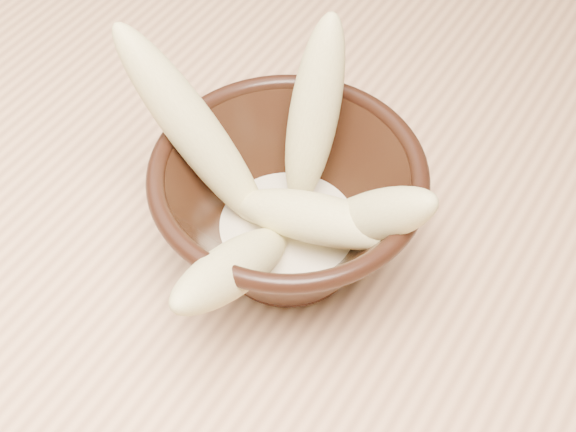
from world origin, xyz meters
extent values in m
cube|color=#E0AC7B|center=(0.00, 0.00, 0.73)|extent=(1.20, 0.80, 0.04)
cylinder|color=tan|center=(-0.54, 0.34, 0.35)|extent=(0.05, 0.05, 0.71)
cylinder|color=black|center=(-0.11, -0.01, 0.76)|extent=(0.08, 0.08, 0.01)
cylinder|color=black|center=(-0.11, -0.01, 0.77)|extent=(0.08, 0.08, 0.01)
torus|color=black|center=(-0.11, -0.01, 0.84)|extent=(0.19, 0.19, 0.01)
cylinder|color=beige|center=(-0.11, -0.01, 0.78)|extent=(0.10, 0.10, 0.01)
ellipsoid|color=#C8BC76|center=(-0.12, 0.04, 0.85)|extent=(0.05, 0.09, 0.14)
ellipsoid|color=#C8BC76|center=(-0.18, -0.02, 0.85)|extent=(0.13, 0.04, 0.16)
ellipsoid|color=#C8BC76|center=(-0.05, -0.01, 0.83)|extent=(0.11, 0.04, 0.12)
ellipsoid|color=#C8BC76|center=(-0.09, -0.02, 0.82)|extent=(0.13, 0.04, 0.07)
ellipsoid|color=#C8BC76|center=(-0.11, -0.08, 0.83)|extent=(0.04, 0.14, 0.11)
camera|label=1|loc=(0.07, -0.31, 1.24)|focal=50.00mm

